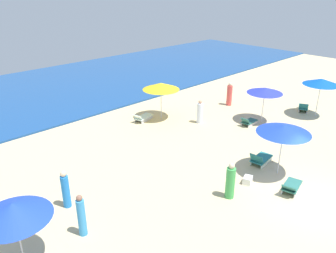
# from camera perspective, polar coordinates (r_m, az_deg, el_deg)

# --- Properties ---
(ground_plane) EXTENTS (60.00, 60.00, 0.00)m
(ground_plane) POSITION_cam_1_polar(r_m,az_deg,el_deg) (15.66, 22.62, -11.62)
(ground_plane) COLOR beige
(ocean) EXTENTS (60.00, 15.35, 0.12)m
(ocean) POSITION_cam_1_polar(r_m,az_deg,el_deg) (30.61, -18.40, 6.13)
(ocean) COLOR #1B498A
(ocean) RESTS_ON ground_plane
(umbrella_0) EXTENTS (2.47, 2.47, 2.52)m
(umbrella_0) POSITION_cam_1_polar(r_m,az_deg,el_deg) (16.20, 19.04, -0.42)
(umbrella_0) COLOR silver
(umbrella_0) RESTS_ON ground_plane
(lounge_chair_0_0) EXTENTS (1.46, 0.89, 0.60)m
(lounge_chair_0_0) POSITION_cam_1_polar(r_m,az_deg,el_deg) (15.92, 20.16, -9.52)
(lounge_chair_0_0) COLOR silver
(lounge_chair_0_0) RESTS_ON ground_plane
(lounge_chair_0_1) EXTENTS (1.50, 0.81, 0.76)m
(lounge_chair_0_1) POSITION_cam_1_polar(r_m,az_deg,el_deg) (17.68, 15.39, -5.33)
(lounge_chair_0_1) COLOR silver
(lounge_chair_0_1) RESTS_ON ground_plane
(umbrella_1) EXTENTS (2.33, 2.33, 2.36)m
(umbrella_1) POSITION_cam_1_polar(r_m,az_deg,el_deg) (11.57, -24.75, -12.79)
(umbrella_1) COLOR silver
(umbrella_1) RESTS_ON ground_plane
(umbrella_2) EXTENTS (2.41, 2.41, 2.47)m
(umbrella_2) POSITION_cam_1_polar(r_m,az_deg,el_deg) (22.02, -1.19, 6.84)
(umbrella_2) COLOR silver
(umbrella_2) RESTS_ON ground_plane
(lounge_chair_2_0) EXTENTS (1.61, 0.95, 0.60)m
(lounge_chair_2_0) POSITION_cam_1_polar(r_m,az_deg,el_deg) (22.37, -4.29, 1.56)
(lounge_chair_2_0) COLOR silver
(lounge_chair_2_0) RESTS_ON ground_plane
(umbrella_3) EXTENTS (2.27, 2.27, 2.32)m
(umbrella_3) POSITION_cam_1_polar(r_m,az_deg,el_deg) (22.40, 16.10, 5.92)
(umbrella_3) COLOR silver
(umbrella_3) RESTS_ON ground_plane
(lounge_chair_3_0) EXTENTS (1.24, 0.59, 0.60)m
(lounge_chair_3_0) POSITION_cam_1_polar(r_m,az_deg,el_deg) (22.23, 13.52, 0.80)
(lounge_chair_3_0) COLOR silver
(lounge_chair_3_0) RESTS_ON ground_plane
(umbrella_4) EXTENTS (2.36, 2.36, 2.64)m
(umbrella_4) POSITION_cam_1_polar(r_m,az_deg,el_deg) (24.57, 24.55, 6.92)
(umbrella_4) COLOR silver
(umbrella_4) RESTS_ON ground_plane
(lounge_chair_4_0) EXTENTS (1.46, 1.10, 0.72)m
(lounge_chair_4_0) POSITION_cam_1_polar(r_m,az_deg,el_deg) (25.81, 21.94, 3.02)
(lounge_chair_4_0) COLOR silver
(lounge_chair_4_0) RESTS_ON ground_plane
(beachgoer_0) EXTENTS (0.43, 0.43, 1.70)m
(beachgoer_0) POSITION_cam_1_polar(r_m,az_deg,el_deg) (12.81, -14.44, -14.49)
(beachgoer_0) COLOR #3A98DC
(beachgoer_0) RESTS_ON ground_plane
(beachgoer_1) EXTENTS (0.54, 0.54, 1.56)m
(beachgoer_1) POSITION_cam_1_polar(r_m,az_deg,el_deg) (21.87, 5.41, 2.37)
(beachgoer_1) COLOR white
(beachgoer_1) RESTS_ON ground_plane
(beachgoer_2) EXTENTS (0.52, 0.52, 1.75)m
(beachgoer_2) POSITION_cam_1_polar(r_m,az_deg,el_deg) (25.40, 10.36, 5.33)
(beachgoer_2) COLOR #DC4E49
(beachgoer_2) RESTS_ON ground_plane
(beachgoer_3) EXTENTS (0.41, 0.41, 1.65)m
(beachgoer_3) POSITION_cam_1_polar(r_m,az_deg,el_deg) (14.58, 10.52, -9.19)
(beachgoer_3) COLOR green
(beachgoer_3) RESTS_ON ground_plane
(beachgoer_4) EXTENTS (0.45, 0.45, 1.67)m
(beachgoer_4) POSITION_cam_1_polar(r_m,az_deg,el_deg) (14.38, -16.96, -10.21)
(beachgoer_4) COLOR #257EDA
(beachgoer_4) RESTS_ON ground_plane
(cooler_box_0) EXTENTS (0.57, 0.50, 0.33)m
(cooler_box_0) POSITION_cam_1_polar(r_m,az_deg,el_deg) (15.98, 13.33, -8.82)
(cooler_box_0) COLOR white
(cooler_box_0) RESTS_ON ground_plane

